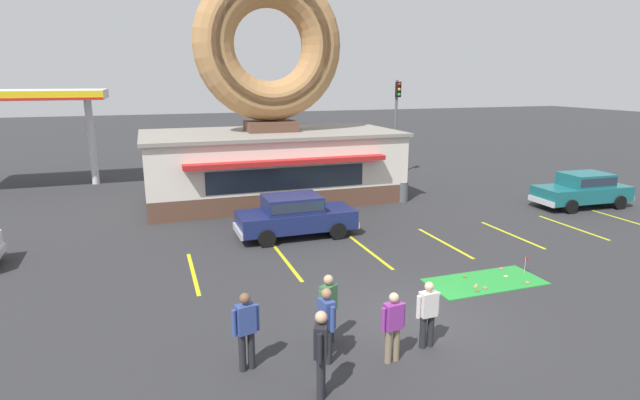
{
  "coord_description": "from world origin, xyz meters",
  "views": [
    {
      "loc": [
        -5.94,
        -10.0,
        5.86
      ],
      "look_at": [
        -0.77,
        5.0,
        2.0
      ],
      "focal_mm": 28.0,
      "sensor_mm": 36.0,
      "label": 1
    }
  ],
  "objects": [
    {
      "name": "parking_stripe_left",
      "position": [
        -1.94,
        5.0,
        0.0
      ],
      "size": [
        0.12,
        3.6,
        0.01
      ],
      "primitive_type": "cube",
      "color": "yellow",
      "rests_on": "ground"
    },
    {
      "name": "donut_shop_building",
      "position": [
        -0.22,
        13.94,
        3.74
      ],
      "size": [
        12.3,
        6.75,
        10.96
      ],
      "color": "brown",
      "rests_on": "ground"
    },
    {
      "name": "pedestrian_clipboard_woman",
      "position": [
        -2.41,
        -0.33,
        0.92
      ],
      "size": [
        0.52,
        0.4,
        1.65
      ],
      "color": "#232328",
      "rests_on": "ground"
    },
    {
      "name": "putting_mat",
      "position": [
        3.17,
        1.43,
        0.01
      ],
      "size": [
        3.48,
        1.56,
        0.03
      ],
      "primitive_type": "cube",
      "color": "green",
      "rests_on": "ground"
    },
    {
      "name": "car_navy",
      "position": [
        -0.9,
        7.55,
        0.87
      ],
      "size": [
        4.57,
        2.0,
        1.6
      ],
      "color": "navy",
      "rests_on": "ground"
    },
    {
      "name": "pedestrian_blue_sweater_man",
      "position": [
        -1.39,
        -1.49,
        0.86
      ],
      "size": [
        0.59,
        0.3,
        1.57
      ],
      "color": "#7F7056",
      "rests_on": "ground"
    },
    {
      "name": "pedestrian_leather_jacket_man",
      "position": [
        -2.71,
        -1.03,
        0.92
      ],
      "size": [
        0.31,
        0.59,
        1.66
      ],
      "color": "#232328",
      "rests_on": "ground"
    },
    {
      "name": "putting_flag_pin",
      "position": [
        4.7,
        1.5,
        0.44
      ],
      "size": [
        0.13,
        0.01,
        0.55
      ],
      "color": "silver",
      "rests_on": "putting_mat"
    },
    {
      "name": "mini_donut_near_right",
      "position": [
        2.51,
        0.9,
        0.05
      ],
      "size": [
        0.13,
        0.13,
        0.04
      ],
      "primitive_type": "torus",
      "color": "brown",
      "rests_on": "putting_mat"
    },
    {
      "name": "pedestrian_hooded_kid",
      "position": [
        -4.35,
        -0.79,
        0.95
      ],
      "size": [
        0.58,
        0.32,
        1.7
      ],
      "color": "#232328",
      "rests_on": "ground"
    },
    {
      "name": "mini_donut_far_centre",
      "position": [
        3.98,
        1.51,
        0.05
      ],
      "size": [
        0.13,
        0.13,
        0.04
      ],
      "primitive_type": "torus",
      "color": "#E5C666",
      "rests_on": "putting_mat"
    },
    {
      "name": "mini_donut_near_left",
      "position": [
        2.63,
        1.14,
        0.05
      ],
      "size": [
        0.13,
        0.13,
        0.04
      ],
      "primitive_type": "torus",
      "color": "#D17F47",
      "rests_on": "putting_mat"
    },
    {
      "name": "parking_stripe_far_right",
      "position": [
        13.06,
        5.0,
        0.0
      ],
      "size": [
        0.12,
        3.6,
        0.01
      ],
      "primitive_type": "cube",
      "color": "yellow",
      "rests_on": "ground"
    },
    {
      "name": "mini_donut_mid_centre",
      "position": [
        2.8,
        1.89,
        0.05
      ],
      "size": [
        0.13,
        0.13,
        0.04
      ],
      "primitive_type": "torus",
      "color": "brown",
      "rests_on": "putting_mat"
    },
    {
      "name": "parking_stripe_centre",
      "position": [
        4.06,
        5.0,
        0.0
      ],
      "size": [
        0.12,
        3.6,
        0.01
      ],
      "primitive_type": "cube",
      "color": "yellow",
      "rests_on": "ground"
    },
    {
      "name": "parking_stripe_right",
      "position": [
        10.06,
        5.0,
        0.0
      ],
      "size": [
        0.12,
        3.6,
        0.01
      ],
      "primitive_type": "cube",
      "color": "yellow",
      "rests_on": "ground"
    },
    {
      "name": "traffic_light_pole",
      "position": [
        8.33,
        17.25,
        3.71
      ],
      "size": [
        0.28,
        0.47,
        5.8
      ],
      "color": "#595B60",
      "rests_on": "ground"
    },
    {
      "name": "trash_bin",
      "position": [
        5.62,
        11.18,
        0.5
      ],
      "size": [
        0.57,
        0.57,
        0.97
      ],
      "color": "#51565B",
      "rests_on": "ground"
    },
    {
      "name": "parking_stripe_mid_right",
      "position": [
        7.06,
        5.0,
        0.0
      ],
      "size": [
        0.12,
        3.6,
        0.01
      ],
      "primitive_type": "cube",
      "color": "yellow",
      "rests_on": "ground"
    },
    {
      "name": "parking_stripe_mid_left",
      "position": [
        1.06,
        5.0,
        0.0
      ],
      "size": [
        0.12,
        3.6,
        0.01
      ],
      "primitive_type": "cube",
      "color": "yellow",
      "rests_on": "ground"
    },
    {
      "name": "car_teal",
      "position": [
        13.13,
        7.52,
        0.87
      ],
      "size": [
        4.63,
        2.13,
        1.6
      ],
      "color": "#196066",
      "rests_on": "ground"
    },
    {
      "name": "mini_donut_mid_left",
      "position": [
        2.85,
        0.99,
        0.05
      ],
      "size": [
        0.13,
        0.13,
        0.04
      ],
      "primitive_type": "torus",
      "color": "#D8667F",
      "rests_on": "putting_mat"
    },
    {
      "name": "gas_station_canopy",
      "position": [
        -12.46,
        20.68,
        4.86
      ],
      "size": [
        9.0,
        4.46,
        5.3
      ],
      "color": "silver",
      "rests_on": "ground"
    },
    {
      "name": "mini_donut_mid_right",
      "position": [
        4.27,
        0.91,
        0.05
      ],
      "size": [
        0.13,
        0.13,
        0.04
      ],
      "primitive_type": "torus",
      "color": "#D17F47",
      "rests_on": "putting_mat"
    },
    {
      "name": "golf_ball",
      "position": [
        2.74,
        1.25,
        0.05
      ],
      "size": [
        0.04,
        0.04,
        0.04
      ],
      "primitive_type": "sphere",
      "color": "white",
      "rests_on": "putting_mat"
    },
    {
      "name": "parking_stripe_far_left",
      "position": [
        -4.94,
        5.0,
        0.0
      ],
      "size": [
        0.12,
        3.6,
        0.01
      ],
      "primitive_type": "cube",
      "color": "yellow",
      "rests_on": "ground"
    },
    {
      "name": "mini_donut_far_left",
      "position": [
        4.26,
        2.07,
        0.05
      ],
      "size": [
        0.13,
        0.13,
        0.04
      ],
      "primitive_type": "torus",
      "color": "#D8667F",
      "rests_on": "putting_mat"
    },
    {
      "name": "ground_plane",
      "position": [
        0.0,
        0.0,
        0.0
      ],
      "size": [
        160.0,
        160.0,
        0.0
      ],
      "primitive_type": "plane",
      "color": "#2D2D30"
    },
    {
      "name": "pedestrian_beanie_man",
      "position": [
        -3.21,
        -2.14,
        0.98
      ],
      "size": [
        0.38,
        0.55,
        1.75
      ],
      "color": "#232328",
      "rests_on": "ground"
    },
    {
      "name": "pedestrian_crossing_woman",
      "position": [
        -0.38,
        -1.21,
        0.85
      ],
      "size": [
        0.6,
        0.26,
        1.55
      ],
      "color": "#232328",
      "rests_on": "ground"
    }
  ]
}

